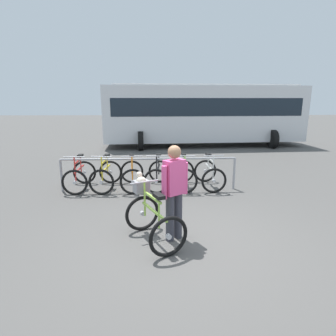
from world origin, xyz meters
The scene contains 11 objects.
ground_plane centered at (0.00, 0.00, 0.00)m, with size 80.00×80.00×0.00m, color #514F4C.
bike_rack_rail centered at (-0.72, 2.87, 0.70)m, with size 4.61×0.13×0.88m.
racked_bike_red centered at (-2.58, 3.02, 0.37)m, with size 0.67×1.11×0.97m.
racked_bike_yellow centered at (-1.88, 3.03, 0.37)m, with size 0.73×1.15×0.98m.
racked_bike_orange centered at (-1.18, 3.04, 0.37)m, with size 0.78×1.18×0.98m.
racked_bike_black centered at (-0.48, 3.05, 0.37)m, with size 0.76×1.14×0.97m.
racked_bike_lime centered at (0.22, 3.06, 0.37)m, with size 0.70×1.14×0.98m.
racked_bike_white centered at (0.92, 3.07, 0.37)m, with size 0.73×1.13×0.97m.
featured_bicycle centered at (-0.59, 0.13, 0.49)m, with size 1.07×1.26×1.09m.
person_with_featured_bike centered at (-0.20, 0.13, 0.91)m, with size 0.45×0.37×1.64m.
bus_distant centered at (1.84, 10.42, 1.74)m, with size 10.14×3.83×3.08m.
Camera 1 is at (-0.44, -4.35, 2.36)m, focal length 30.22 mm.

